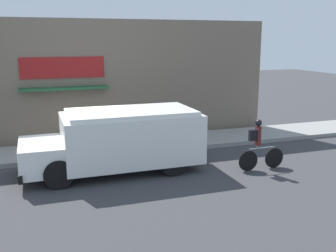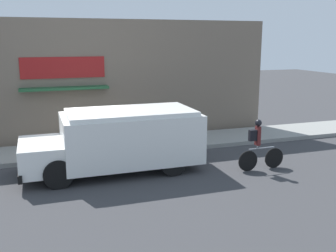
# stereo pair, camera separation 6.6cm
# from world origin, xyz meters

# --- Properties ---
(ground_plane) EXTENTS (70.00, 70.00, 0.00)m
(ground_plane) POSITION_xyz_m (0.00, 0.00, 0.00)
(ground_plane) COLOR #38383A
(sidewalk) EXTENTS (28.00, 2.33, 0.16)m
(sidewalk) POSITION_xyz_m (0.00, 1.16, 0.08)
(sidewalk) COLOR gray
(sidewalk) RESTS_ON ground_plane
(storefront) EXTENTS (17.43, 0.75, 5.09)m
(storefront) POSITION_xyz_m (-0.01, 2.75, 2.55)
(storefront) COLOR #756656
(storefront) RESTS_ON ground_plane
(school_bus) EXTENTS (5.74, 2.86, 2.01)m
(school_bus) POSITION_xyz_m (1.00, -1.44, 1.07)
(school_bus) COLOR white
(school_bus) RESTS_ON ground_plane
(cyclist) EXTENTS (1.70, 0.22, 1.72)m
(cyclist) POSITION_xyz_m (5.34, -2.88, 0.83)
(cyclist) COLOR black
(cyclist) RESTS_ON ground_plane
(trash_bin) EXTENTS (0.50, 0.50, 0.84)m
(trash_bin) POSITION_xyz_m (1.64, 1.67, 0.58)
(trash_bin) COLOR #2D5138
(trash_bin) RESTS_ON sidewalk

